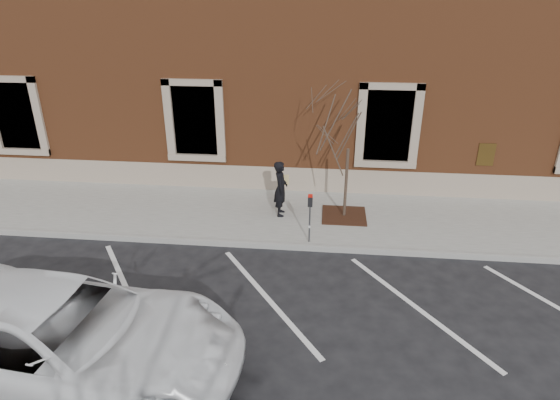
# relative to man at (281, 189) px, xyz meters

# --- Properties ---
(ground) EXTENTS (120.00, 120.00, 0.00)m
(ground) POSITION_rel_man_xyz_m (0.10, -1.69, -0.97)
(ground) COLOR #28282B
(ground) RESTS_ON ground
(sidewalk_near) EXTENTS (40.00, 3.50, 0.15)m
(sidewalk_near) POSITION_rel_man_xyz_m (0.10, 0.06, -0.89)
(sidewalk_near) COLOR #B2B0A7
(sidewalk_near) RESTS_ON ground
(curb_near) EXTENTS (40.00, 0.12, 0.15)m
(curb_near) POSITION_rel_man_xyz_m (0.10, -1.74, -0.89)
(curb_near) COLOR #9E9E99
(curb_near) RESTS_ON ground
(parking_stripes) EXTENTS (28.00, 4.40, 0.01)m
(parking_stripes) POSITION_rel_man_xyz_m (0.10, -3.89, -0.96)
(parking_stripes) COLOR silver
(parking_stripes) RESTS_ON ground
(building_civic) EXTENTS (40.00, 8.62, 8.00)m
(building_civic) POSITION_rel_man_xyz_m (0.10, 6.05, 3.03)
(building_civic) COLOR brown
(building_civic) RESTS_ON ground
(man) EXTENTS (0.43, 0.62, 1.63)m
(man) POSITION_rel_man_xyz_m (0.00, 0.00, 0.00)
(man) COLOR black
(man) RESTS_ON sidewalk_near
(parking_meter) EXTENTS (0.12, 0.09, 1.34)m
(parking_meter) POSITION_rel_man_xyz_m (0.91, -1.56, 0.11)
(parking_meter) COLOR #595B60
(parking_meter) RESTS_ON sidewalk_near
(tree_grate) EXTENTS (1.27, 1.27, 0.03)m
(tree_grate) POSITION_rel_man_xyz_m (1.85, 0.08, -0.80)
(tree_grate) COLOR #381D11
(tree_grate) RESTS_ON sidewalk_near
(sapling) EXTENTS (2.23, 2.23, 3.72)m
(sapling) POSITION_rel_man_xyz_m (1.85, 0.08, 1.79)
(sapling) COLOR #47362B
(sapling) RESTS_ON sidewalk_near
(white_truck) EXTENTS (6.47, 3.44, 1.73)m
(white_truck) POSITION_rel_man_xyz_m (-3.05, -6.53, -0.10)
(white_truck) COLOR white
(white_truck) RESTS_ON ground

